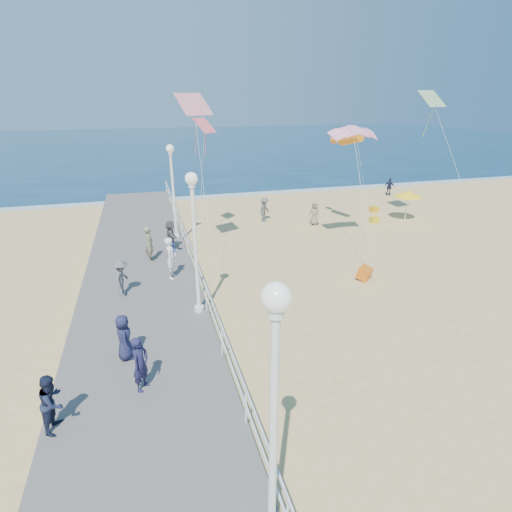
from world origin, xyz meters
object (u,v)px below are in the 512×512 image
object	(u,v)px
box_kite	(364,274)
spectator_0	(140,364)
woman_holding_toddler	(171,258)
beach_walker_b	(389,187)
spectator_5	(171,235)
spectator_6	(150,244)
lamp_post_mid	(194,230)
spectator_2	(122,278)
spectator_4	(124,337)
beach_chair_right	(374,209)
lamp_post_near	(274,403)
spectator_7	(53,402)
lamp_post_far	(173,182)
beach_walker_c	(315,214)
beach_walker_a	(264,210)
toddler_held	(174,251)
beach_umbrella	(408,194)
beach_chair_left	(374,220)

from	to	relation	value
box_kite	spectator_0	bearing A→B (deg)	168.62
woman_holding_toddler	beach_walker_b	world-z (taller)	woman_holding_toddler
spectator_5	spectator_6	xyz separation A→B (m)	(-1.13, -1.31, 0.08)
lamp_post_mid	spectator_2	bearing A→B (deg)	141.84
spectator_4	beach_chair_right	bearing A→B (deg)	-55.94
lamp_post_near	spectator_2	size ratio (longest dim) A/B	3.48
lamp_post_near	spectator_7	world-z (taller)	lamp_post_near
spectator_2	spectator_7	size ratio (longest dim) A/B	0.99
lamp_post_far	beach_walker_c	bearing A→B (deg)	8.29
spectator_2	woman_holding_toddler	bearing A→B (deg)	-43.34
beach_walker_a	spectator_7	bearing A→B (deg)	-165.72
lamp_post_mid	spectator_4	world-z (taller)	lamp_post_mid
lamp_post_far	toddler_held	xyz separation A→B (m)	(-0.57, -5.44, -2.03)
beach_umbrella	spectator_0	bearing A→B (deg)	-143.23
woman_holding_toddler	spectator_6	size ratio (longest dim) A/B	1.06
lamp_post_mid	beach_walker_c	distance (m)	14.25
spectator_6	spectator_5	bearing A→B (deg)	-36.09
woman_holding_toddler	beach_chair_left	size ratio (longest dim) A/B	3.47
lamp_post_near	beach_walker_c	size ratio (longest dim) A/B	3.39
beach_walker_c	beach_chair_left	bearing A→B (deg)	34.47
spectator_0	spectator_4	bearing A→B (deg)	49.08
woman_holding_toddler	spectator_5	distance (m)	3.66
lamp_post_mid	beach_walker_c	world-z (taller)	lamp_post_mid
lamp_post_near	spectator_5	xyz separation A→B (m)	(-0.45, 16.05, -2.44)
beach_walker_c	box_kite	distance (m)	8.99
beach_chair_right	spectator_4	bearing A→B (deg)	-140.62
spectator_0	spectator_6	distance (m)	9.72
lamp_post_mid	beach_umbrella	xyz separation A→B (m)	(15.91, 9.55, -1.75)
lamp_post_far	beach_chair_left	size ratio (longest dim) A/B	9.67
spectator_7	spectator_4	bearing A→B (deg)	-18.08
lamp_post_near	beach_walker_c	world-z (taller)	lamp_post_near
woman_holding_toddler	spectator_4	world-z (taller)	woman_holding_toddler
spectator_5	beach_chair_right	bearing A→B (deg)	-75.67
spectator_0	beach_walker_a	size ratio (longest dim) A/B	0.97
lamp_post_mid	spectator_4	size ratio (longest dim) A/B	3.54
spectator_4	beach_walker_c	distance (m)	17.48
lamp_post_near	spectator_0	size ratio (longest dim) A/B	3.23
lamp_post_near	spectator_5	size ratio (longest dim) A/B	3.24
lamp_post_near	spectator_2	world-z (taller)	lamp_post_near
beach_umbrella	spectator_2	bearing A→B (deg)	-158.62
toddler_held	spectator_0	world-z (taller)	spectator_0
spectator_2	beach_walker_c	xyz separation A→B (m)	(12.17, 8.15, -0.38)
lamp_post_far	spectator_7	world-z (taller)	lamp_post_far
box_kite	beach_chair_right	xyz separation A→B (m)	(7.04, 10.69, -0.10)
beach_walker_b	beach_umbrella	xyz separation A→B (m)	(-3.34, -7.14, 1.15)
spectator_4	beach_umbrella	world-z (taller)	beach_umbrella
lamp_post_near	beach_walker_a	bearing A→B (deg)	73.27
woman_holding_toddler	toddler_held	world-z (taller)	woman_holding_toddler
lamp_post_mid	beach_walker_a	distance (m)	13.89
lamp_post_mid	spectator_5	distance (m)	7.47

